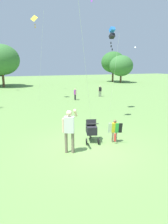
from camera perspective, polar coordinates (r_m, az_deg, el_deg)
name	(u,v)px	position (r m, az deg, el deg)	size (l,w,h in m)	color
ground_plane	(90,147)	(8.34, 1.69, -10.24)	(120.00, 120.00, 0.00)	#668E47
treeline_distant	(24,62)	(35.22, -17.19, 13.66)	(40.15, 7.51, 6.54)	brown
child_with_butterfly_kite	(115,129)	(8.71, 8.94, -4.92)	(0.61, 0.48, 1.04)	#7F705B
person_adult_flyer	(69,128)	(7.52, -4.32, -4.58)	(0.68, 0.49, 1.78)	#7F705B
stroller	(91,128)	(8.79, 2.15, -4.76)	(0.73, 1.12, 1.03)	black
kite_orange_delta	(112,33)	(14.84, 8.18, 21.75)	(0.39, 1.48, 5.96)	blue
kite_green_novelty	(35,23)	(20.03, -14.11, 23.76)	(0.59, 3.98, 7.88)	yellow
person_sitting_far	(100,90)	(21.67, 4.70, 6.35)	(0.38, 0.20, 1.20)	#4C4C51
person_kid_running	(75,93)	(19.39, -2.60, 5.46)	(0.18, 0.37, 1.14)	#232328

